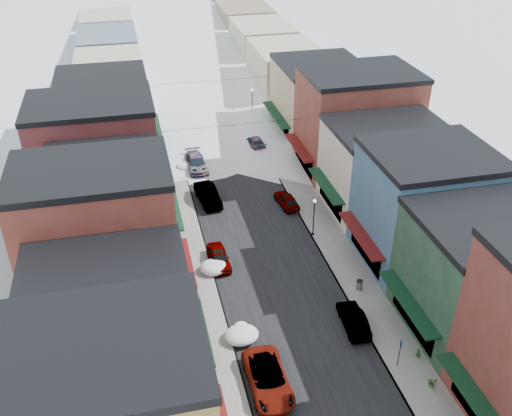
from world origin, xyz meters
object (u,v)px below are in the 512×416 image
car_green_sedan (354,320)px  streetlamp_near (314,213)px  car_dark_hatch (208,195)px  trash_can (359,285)px  car_white_suv (268,379)px  car_silver_sedan (219,258)px

car_green_sedan → streetlamp_near: bearing=-90.3°
car_dark_hatch → trash_can: car_dark_hatch is taller
car_dark_hatch → trash_can: 19.84m
car_white_suv → car_silver_sedan: size_ratio=1.36×
car_green_sedan → streetlamp_near: streetlamp_near is taller
car_silver_sedan → car_dark_hatch: (0.80, 10.92, 0.14)m
car_white_suv → trash_can: 12.80m
trash_can → streetlamp_near: bearing=97.7°
car_white_suv → car_dark_hatch: 25.34m
car_silver_sedan → car_dark_hatch: bearing=83.9°
streetlamp_near → car_white_suv: bearing=-117.4°
car_dark_hatch → streetlamp_near: 12.31m
trash_can → car_silver_sedan: bearing=149.5°
car_silver_sedan → streetlamp_near: streetlamp_near is taller
car_green_sedan → trash_can: (2.08, 3.93, -0.12)m
car_dark_hatch → trash_can: bearing=-67.1°
car_dark_hatch → streetlamp_near: bearing=-51.4°
car_silver_sedan → car_green_sedan: 13.35m
trash_can → streetlamp_near: streetlamp_near is taller
car_dark_hatch → car_green_sedan: (7.80, -21.13, -0.13)m
car_silver_sedan → car_dark_hatch: car_dark_hatch is taller
car_silver_sedan → car_green_sedan: bearing=-51.8°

